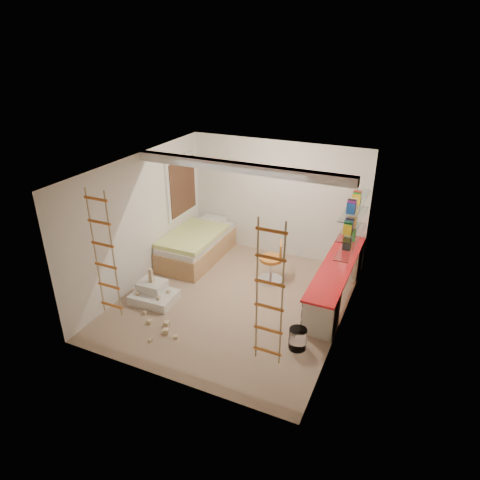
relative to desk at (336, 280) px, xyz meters
The scene contains 15 objects.
floor 1.96m from the desk, 153.35° to the right, with size 4.50×4.50×0.00m, color #92765E.
ceiling_beam 2.78m from the desk, 161.89° to the right, with size 4.00×0.18×0.16m, color white.
window_frame 3.91m from the desk, behind, with size 0.06×1.15×1.35m, color white.
window_blind 3.88m from the desk, behind, with size 0.02×1.00×1.20m, color #4C2D1E.
rope_ladder_left 4.18m from the desk, 139.59° to the right, with size 0.41×0.04×2.13m, color orange, non-canonical shape.
rope_ladder_right 2.86m from the desk, 98.00° to the right, with size 0.41×0.04×2.13m, color #C86E22, non-canonical shape.
waste_bin 1.69m from the desk, 96.94° to the right, with size 0.29×0.29×0.36m, color white.
desk is the anchor object (origin of this frame).
shelves 1.14m from the desk, 60.31° to the left, with size 0.25×1.80×0.71m.
bed 3.22m from the desk, behind, with size 1.02×2.00×0.69m.
task_lamp 1.21m from the desk, 92.80° to the left, with size 0.14×0.36×0.57m.
swivel_chair 1.32m from the desk, behind, with size 0.66×0.66×0.88m.
play_platform 3.44m from the desk, 154.63° to the right, with size 0.83×0.66×0.36m.
toy_blocks 3.36m from the desk, 146.80° to the right, with size 1.26×1.21×0.63m.
books 1.28m from the desk, 60.31° to the left, with size 0.14×0.70×0.92m.
Camera 1 is at (2.94, -6.16, 4.54)m, focal length 32.00 mm.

